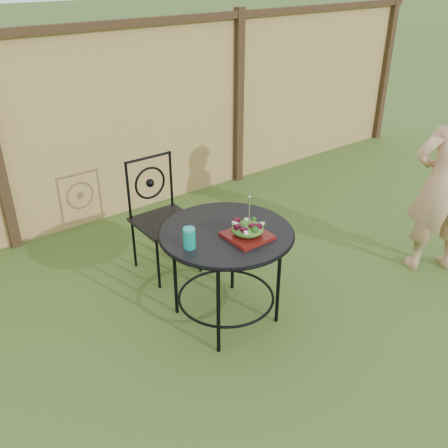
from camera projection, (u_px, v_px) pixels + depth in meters
name	position (u px, v px, depth m)	size (l,w,h in m)	color
ground	(279.00, 308.00, 3.78)	(60.00, 60.00, 0.00)	#264215
fence	(132.00, 119.00, 4.87)	(8.00, 0.12, 1.90)	tan
patio_table	(226.00, 249.00, 3.42)	(0.92, 0.92, 0.72)	black
patio_chair	(161.00, 213.00, 4.07)	(0.46, 0.46, 0.95)	black
diner	(445.00, 183.00, 3.93)	(0.57, 0.37, 1.56)	tan
salad_plate	(247.00, 236.00, 3.27)	(0.27, 0.27, 0.02)	#470A0B
salad	(248.00, 229.00, 3.25)	(0.21, 0.21, 0.08)	#235614
fork	(249.00, 211.00, 3.19)	(0.01, 0.01, 0.18)	silver
drinking_glass	(189.00, 238.00, 3.13)	(0.08, 0.08, 0.14)	#0D978B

